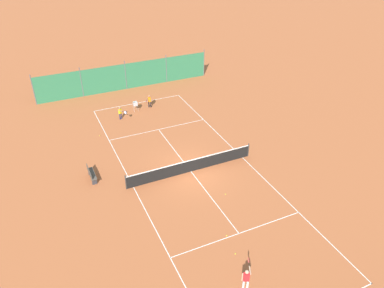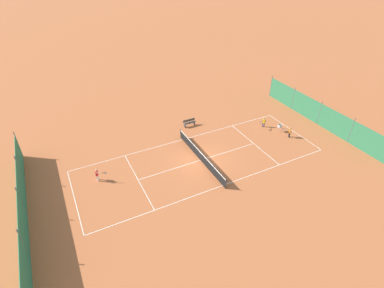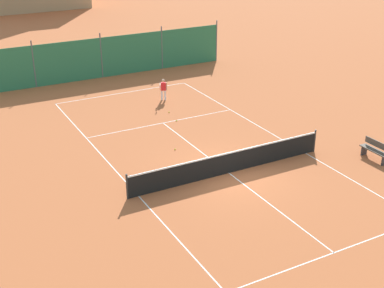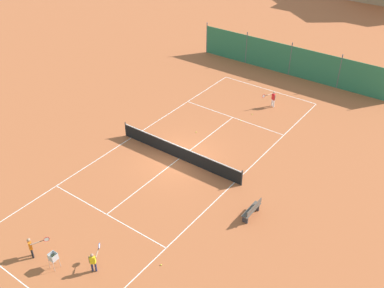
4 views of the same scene
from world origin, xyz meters
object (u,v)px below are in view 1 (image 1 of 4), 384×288
Objects in this scene: player_near_service at (246,277)px; tennis_ball_far_corner at (226,236)px; tennis_net at (191,166)px; tennis_ball_by_net_right at (100,135)px; tennis_ball_near_corner at (235,254)px; courtside_bench at (91,174)px; player_far_service at (149,100)px; tennis_ball_alley_right at (225,194)px; ball_hopper at (135,104)px; player_near_baseline at (121,112)px.

player_near_service is 3.44m from tennis_ball_far_corner.
tennis_net is 139.09× the size of tennis_ball_by_net_right.
player_near_service is 2.17m from tennis_ball_near_corner.
courtside_bench reaches higher than tennis_ball_far_corner.
tennis_net is 6.64m from courtside_bench.
courtside_bench is (1.75, 5.44, 0.42)m from tennis_ball_by_net_right.
player_far_service reaches higher than courtside_bench.
player_near_service is 6.91m from tennis_ball_alley_right.
ball_hopper is (-3.93, -3.01, 0.62)m from tennis_ball_by_net_right.
ball_hopper is at bearing -90.85° from tennis_ball_near_corner.
tennis_net is 9.68m from player_near_service.
tennis_net is 7.67m from tennis_ball_near_corner.
player_near_baseline reaches higher than ball_hopper.
player_near_service is 17.24m from tennis_ball_by_net_right.
player_far_service is 13.72m from tennis_ball_alley_right.
player_far_service is (-0.70, -10.56, 0.20)m from tennis_net.
tennis_ball_alley_right is 1.00× the size of tennis_ball_by_net_right.
tennis_ball_far_corner is at bearing 61.97° from tennis_ball_alley_right.
ball_hopper is at bearing -123.87° from courtside_bench.
ball_hopper is (0.67, -10.40, 0.16)m from tennis_net.
player_far_service reaches higher than tennis_ball_near_corner.
tennis_ball_near_corner is 18.01m from ball_hopper.
tennis_net reaches higher than tennis_ball_alley_right.
tennis_ball_alley_right and tennis_ball_near_corner have the same top height.
courtside_bench is (7.04, 8.61, -0.25)m from player_far_service.
tennis_net is 8.72m from tennis_ball_by_net_right.
tennis_net is at bearing 121.86° from tennis_ball_by_net_right.
tennis_net is at bearing -73.32° from tennis_ball_alley_right.
courtside_bench is (5.41, -9.55, 0.42)m from tennis_ball_near_corner.
tennis_ball_near_corner is 10.98m from courtside_bench.
player_near_service is at bearing 92.24° from player_near_baseline.
player_near_baseline is 0.75× the size of courtside_bench.
tennis_ball_by_net_right is at bearing -58.14° from tennis_net.
player_near_baseline is 15.79m from tennis_ball_far_corner.
tennis_ball_by_net_right and tennis_ball_far_corner have the same top height.
tennis_ball_by_net_right is (5.54, -10.54, 0.00)m from tennis_ball_alley_right.
tennis_ball_near_corner is (-3.66, 14.99, 0.00)m from tennis_ball_by_net_right.
player_far_service is 18.04× the size of tennis_ball_alley_right.
player_near_service reaches higher than player_near_baseline.
tennis_ball_by_net_right is at bearing 41.24° from player_near_baseline.
tennis_ball_by_net_right is at bearing 37.49° from ball_hopper.
tennis_ball_near_corner is (0.94, 7.60, -0.47)m from tennis_net.
tennis_ball_by_net_right is 4.99m from ball_hopper.
ball_hopper is (1.37, 0.16, -0.04)m from player_far_service.
player_near_service reaches higher than tennis_ball_alley_right.
tennis_ball_by_net_right is 0.04× the size of courtside_bench.
player_near_baseline reaches higher than tennis_ball_far_corner.
player_near_baseline is 0.89× the size of player_near_service.
ball_hopper is at bearing -83.22° from tennis_ball_alley_right.
tennis_ball_far_corner is (1.43, 16.84, -0.66)m from player_far_service.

